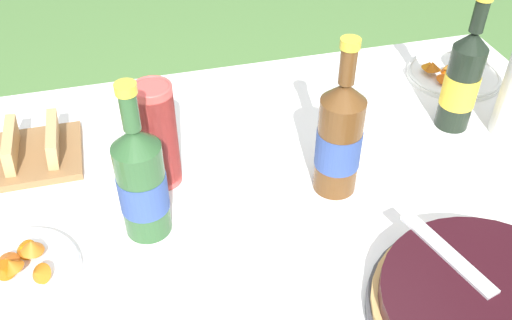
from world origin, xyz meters
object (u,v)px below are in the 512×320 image
(cup_stack, at_px, (158,136))
(cider_bottle_amber, at_px, (339,138))
(serving_knife, at_px, (511,309))
(berry_tart, at_px, (488,309))
(snack_plate_near, at_px, (16,272))
(snack_plate_left, at_px, (453,73))
(cider_bottle_green, at_px, (142,182))
(bread_board, at_px, (14,154))
(juice_bottle_red, at_px, (462,80))

(cup_stack, height_order, cider_bottle_amber, cider_bottle_amber)
(cup_stack, bearing_deg, serving_knife, -47.37)
(cup_stack, bearing_deg, berry_tart, -46.12)
(snack_plate_near, height_order, snack_plate_left, snack_plate_near)
(cider_bottle_green, distance_m, snack_plate_left, 0.85)
(berry_tart, relative_size, cup_stack, 1.66)
(cup_stack, xyz_separation_m, bread_board, (-0.28, 0.13, -0.09))
(serving_knife, xyz_separation_m, juice_bottle_red, (0.20, 0.49, 0.05))
(snack_plate_near, xyz_separation_m, bread_board, (-0.02, 0.31, 0.01))
(cider_bottle_amber, relative_size, bread_board, 1.20)
(berry_tart, distance_m, snack_plate_left, 0.71)
(cup_stack, bearing_deg, bread_board, 155.45)
(snack_plate_near, bearing_deg, cup_stack, 34.34)
(serving_knife, bearing_deg, snack_plate_near, 51.70)
(snack_plate_left, bearing_deg, cider_bottle_green, -157.72)
(cup_stack, xyz_separation_m, snack_plate_left, (0.74, 0.20, -0.09))
(juice_bottle_red, bearing_deg, serving_knife, -111.92)
(cider_bottle_green, bearing_deg, bread_board, 133.77)
(cup_stack, height_order, snack_plate_left, cup_stack)
(berry_tart, relative_size, cider_bottle_green, 1.20)
(juice_bottle_red, bearing_deg, snack_plate_near, -167.38)
(juice_bottle_red, xyz_separation_m, bread_board, (-0.91, 0.11, -0.09))
(berry_tart, distance_m, snack_plate_near, 0.74)
(serving_knife, distance_m, juice_bottle_red, 0.53)
(cider_bottle_green, xyz_separation_m, bread_board, (-0.24, 0.25, -0.09))
(serving_knife, xyz_separation_m, snack_plate_left, (0.30, 0.67, -0.05))
(cup_stack, relative_size, snack_plate_left, 0.95)
(serving_knife, height_order, cider_bottle_green, cider_bottle_green)
(serving_knife, relative_size, cup_stack, 1.71)
(berry_tart, height_order, snack_plate_near, berry_tart)
(snack_plate_near, distance_m, snack_plate_left, 1.06)
(cider_bottle_green, xyz_separation_m, juice_bottle_red, (0.68, 0.14, 0.00))
(cup_stack, distance_m, cider_bottle_green, 0.13)
(cup_stack, xyz_separation_m, cider_bottle_green, (-0.04, -0.12, 0.00))
(cup_stack, height_order, cider_bottle_green, cider_bottle_green)
(cider_bottle_amber, xyz_separation_m, snack_plate_left, (0.42, 0.30, -0.10))
(juice_bottle_red, height_order, snack_plate_left, juice_bottle_red)
(serving_knife, relative_size, cider_bottle_amber, 1.18)
(bread_board, bearing_deg, juice_bottle_red, -6.65)
(cider_bottle_green, distance_m, juice_bottle_red, 0.69)
(berry_tart, height_order, cider_bottle_green, cider_bottle_green)
(cup_stack, relative_size, bread_board, 0.83)
(cup_stack, height_order, bread_board, cup_stack)
(snack_plate_left, bearing_deg, cider_bottle_amber, -144.67)
(berry_tart, bearing_deg, snack_plate_left, 64.30)
(cup_stack, relative_size, juice_bottle_red, 0.71)
(berry_tart, xyz_separation_m, bread_board, (-0.71, 0.57, -0.01))
(snack_plate_near, bearing_deg, serving_knife, -22.87)
(bread_board, bearing_deg, serving_knife, -39.99)
(juice_bottle_red, height_order, bread_board, juice_bottle_red)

